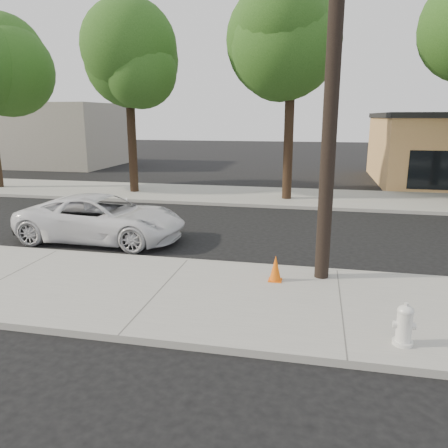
{
  "coord_description": "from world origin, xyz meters",
  "views": [
    {
      "loc": [
        3.36,
        -13.1,
        3.99
      ],
      "look_at": [
        0.85,
        -1.27,
        1.0
      ],
      "focal_mm": 35.0,
      "sensor_mm": 36.0,
      "label": 1
    }
  ],
  "objects_px": {
    "fire_hydrant": "(404,326)",
    "traffic_cone": "(275,268)",
    "police_cruiser": "(102,218)",
    "utility_pole": "(332,83)"
  },
  "relations": [
    {
      "from": "utility_pole",
      "to": "traffic_cone",
      "type": "height_order",
      "value": "utility_pole"
    },
    {
      "from": "police_cruiser",
      "to": "fire_hydrant",
      "type": "xyz_separation_m",
      "value": [
        8.39,
        -5.42,
        -0.25
      ]
    },
    {
      "from": "fire_hydrant",
      "to": "traffic_cone",
      "type": "bearing_deg",
      "value": 134.71
    },
    {
      "from": "fire_hydrant",
      "to": "traffic_cone",
      "type": "distance_m",
      "value": 3.55
    },
    {
      "from": "utility_pole",
      "to": "traffic_cone",
      "type": "xyz_separation_m",
      "value": [
        -1.09,
        -0.49,
        -4.25
      ]
    },
    {
      "from": "police_cruiser",
      "to": "utility_pole",
      "type": "bearing_deg",
      "value": -107.81
    },
    {
      "from": "utility_pole",
      "to": "traffic_cone",
      "type": "relative_size",
      "value": 14.36
    },
    {
      "from": "police_cruiser",
      "to": "traffic_cone",
      "type": "height_order",
      "value": "police_cruiser"
    },
    {
      "from": "utility_pole",
      "to": "police_cruiser",
      "type": "distance_m",
      "value": 8.39
    },
    {
      "from": "fire_hydrant",
      "to": "utility_pole",
      "type": "bearing_deg",
      "value": 115.07
    }
  ]
}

